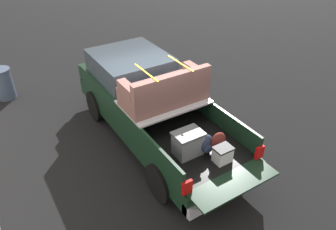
# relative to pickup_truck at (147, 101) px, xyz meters

# --- Properties ---
(ground_plane) EXTENTS (40.00, 40.00, 0.00)m
(ground_plane) POSITION_rel_pickup_truck_xyz_m (-0.38, -0.00, -0.99)
(ground_plane) COLOR black
(pickup_truck) EXTENTS (6.05, 2.06, 2.23)m
(pickup_truck) POSITION_rel_pickup_truck_xyz_m (0.00, 0.00, 0.00)
(pickup_truck) COLOR black
(pickup_truck) RESTS_ON ground_plane
(trash_can) EXTENTS (0.60, 0.60, 0.98)m
(trash_can) POSITION_rel_pickup_truck_xyz_m (4.00, 2.88, -0.49)
(trash_can) COLOR #3F4C66
(trash_can) RESTS_ON ground_plane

